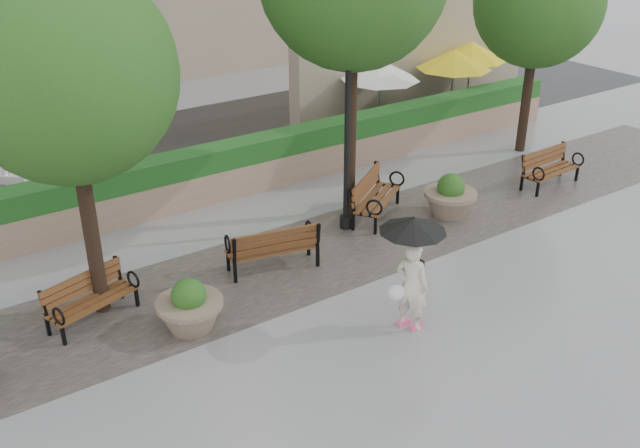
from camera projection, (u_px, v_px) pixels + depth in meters
ground at (385, 327)px, 12.98m from camera, size 100.00×100.00×0.00m
cobble_strip at (296, 261)px, 15.19m from camera, size 28.00×3.20×0.01m
hedge_wall at (209, 174)px, 17.85m from camera, size 24.00×0.80×1.35m
cafe_wall at (417, 51)px, 24.34m from camera, size 10.00×0.60×4.00m
cafe_hedge at (448, 114)px, 23.14m from camera, size 8.00×0.50×0.90m
asphalt_street at (149, 153)px, 21.10m from camera, size 40.00×7.00×0.00m
bench_1 at (93, 308)px, 13.06m from camera, size 1.79×1.13×0.90m
bench_2 at (273, 256)px, 14.78m from camera, size 1.99×1.14×1.01m
bench_3 at (376, 205)px, 17.06m from camera, size 2.02×1.70×1.04m
bench_4 at (550, 176)px, 18.77m from camera, size 1.84×0.82×0.96m
planter_left at (190, 310)px, 12.77m from camera, size 1.21×1.21×1.02m
planter_right at (450, 199)px, 17.10m from camera, size 1.27×1.27×1.07m
lamppost at (347, 146)px, 15.75m from camera, size 0.28×0.28×4.57m
tree_0 at (75, 78)px, 11.71m from camera, size 3.72×3.67×6.36m
tree_2 at (540, 6)px, 19.66m from camera, size 3.62×3.55×6.05m
patio_umb_white at (380, 71)px, 21.99m from camera, size 2.50×2.50×2.30m
patio_umb_yellow_a at (454, 60)px, 23.28m from camera, size 2.50×2.50×2.30m
patio_umb_yellow_b at (471, 51)px, 24.43m from camera, size 2.50×2.50×2.30m
pedestrian at (412, 262)px, 12.44m from camera, size 1.19×1.19×2.18m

